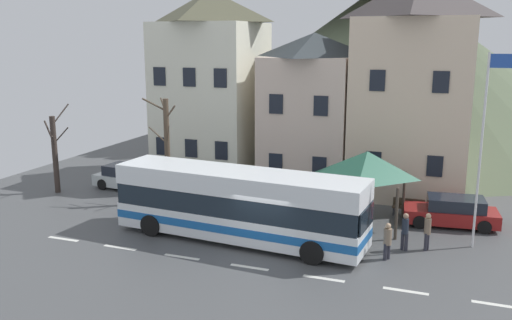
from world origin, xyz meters
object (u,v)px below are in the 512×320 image
(bare_tree_01, at_px, (167,149))
(hilltop_castle, at_px, (384,53))
(townhouse_01, at_px, (313,110))
(transit_bus, at_px, (239,206))
(townhouse_00, at_px, (212,85))
(parked_car_01, at_px, (452,212))
(bare_tree_00, at_px, (55,153))
(pedestrian_01, at_px, (427,230))
(public_bench, at_px, (408,207))
(bus_shelter, at_px, (367,164))
(pedestrian_02, at_px, (405,230))
(flagpole, at_px, (484,140))
(pedestrian_00, at_px, (387,240))
(parked_car_00, at_px, (131,178))
(townhouse_02, at_px, (414,86))

(bare_tree_01, bearing_deg, hilltop_castle, 72.04)
(townhouse_01, xyz_separation_m, transit_bus, (-0.50, -10.91, -2.99))
(townhouse_00, xyz_separation_m, parked_car_01, (15.07, -5.29, -5.21))
(hilltop_castle, xyz_separation_m, transit_bus, (-2.32, -28.91, -5.93))
(hilltop_castle, height_order, bare_tree_00, hilltop_castle)
(pedestrian_01, xyz_separation_m, public_bench, (-1.16, 4.54, -0.44))
(hilltop_castle, bearing_deg, bus_shelter, -83.98)
(townhouse_01, height_order, hilltop_castle, hilltop_castle)
(parked_car_01, relative_size, pedestrian_01, 2.74)
(townhouse_00, bearing_deg, bare_tree_01, -86.66)
(public_bench, bearing_deg, bare_tree_00, -172.43)
(townhouse_01, height_order, pedestrian_02, townhouse_01)
(flagpole, xyz_separation_m, bare_tree_01, (-15.67, 1.22, -1.74))
(bus_shelter, bearing_deg, pedestrian_02, -52.77)
(pedestrian_00, xyz_separation_m, bare_tree_01, (-12.28, 3.92, 2.16))
(flagpole, bearing_deg, bare_tree_01, 175.53)
(parked_car_00, bearing_deg, pedestrian_02, -9.72)
(bus_shelter, bearing_deg, bare_tree_01, -178.93)
(bare_tree_00, bearing_deg, bare_tree_01, 3.17)
(transit_bus, bearing_deg, townhouse_02, 64.69)
(townhouse_01, height_order, bus_shelter, townhouse_01)
(pedestrian_00, relative_size, flagpole, 0.19)
(bare_tree_01, bearing_deg, pedestrian_01, -9.56)
(townhouse_00, bearing_deg, pedestrian_01, -32.62)
(bare_tree_00, bearing_deg, transit_bus, -15.38)
(townhouse_00, relative_size, bare_tree_00, 2.30)
(public_bench, height_order, bare_tree_00, bare_tree_00)
(pedestrian_02, bearing_deg, bare_tree_01, 168.43)
(parked_car_01, xyz_separation_m, pedestrian_02, (-1.83, -4.07, 0.22))
(public_bench, xyz_separation_m, flagpole, (3.08, -3.45, 4.27))
(townhouse_00, relative_size, parked_car_01, 2.61)
(bare_tree_01, bearing_deg, transit_bus, -34.41)
(flagpole, relative_size, bare_tree_01, 1.45)
(flagpole, relative_size, bare_tree_00, 1.62)
(townhouse_01, height_order, townhouse_02, townhouse_02)
(parked_car_00, height_order, pedestrian_02, pedestrian_02)
(parked_car_01, distance_m, pedestrian_00, 5.88)
(parked_car_00, xyz_separation_m, pedestrian_00, (15.80, -5.66, 0.16))
(parked_car_01, bearing_deg, transit_bus, 25.08)
(bus_shelter, height_order, parked_car_00, bus_shelter)
(townhouse_02, height_order, pedestrian_02, townhouse_02)
(townhouse_01, xyz_separation_m, pedestrian_02, (6.57, -9.59, -3.70))
(townhouse_02, height_order, bare_tree_01, townhouse_02)
(townhouse_01, relative_size, flagpole, 1.11)
(townhouse_02, relative_size, pedestrian_02, 7.50)
(hilltop_castle, height_order, bare_tree_01, hilltop_castle)
(townhouse_02, height_order, pedestrian_00, townhouse_02)
(parked_car_01, xyz_separation_m, pedestrian_01, (-0.93, -3.75, 0.23))
(hilltop_castle, distance_m, pedestrian_02, 28.77)
(parked_car_00, relative_size, pedestrian_01, 2.84)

